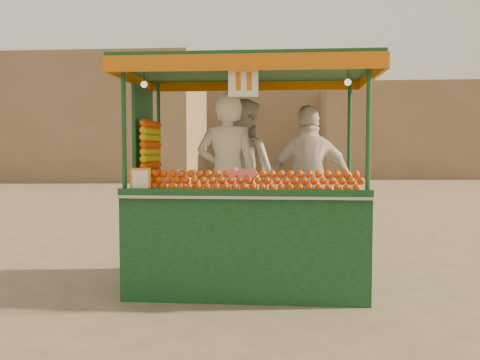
# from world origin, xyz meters

# --- Properties ---
(ground) EXTENTS (90.00, 90.00, 0.00)m
(ground) POSITION_xyz_m (0.00, 0.00, 0.00)
(ground) COLOR brown
(ground) RESTS_ON ground
(building_left) EXTENTS (10.00, 6.00, 6.00)m
(building_left) POSITION_xyz_m (-9.00, 20.00, 3.00)
(building_left) COLOR #8F6E51
(building_left) RESTS_ON ground
(building_right) EXTENTS (9.00, 6.00, 5.00)m
(building_right) POSITION_xyz_m (7.00, 24.00, 2.50)
(building_right) COLOR #8F6E51
(building_right) RESTS_ON ground
(building_center) EXTENTS (14.00, 7.00, 7.00)m
(building_center) POSITION_xyz_m (-2.00, 30.00, 3.50)
(building_center) COLOR #8F6E51
(building_center) RESTS_ON ground
(juice_cart) EXTENTS (2.71, 1.76, 2.47)m
(juice_cart) POSITION_xyz_m (-0.17, -0.08, 0.81)
(juice_cart) COLOR #0E3419
(juice_cart) RESTS_ON ground
(vendor_left) EXTENTS (0.69, 0.45, 1.88)m
(vendor_left) POSITION_xyz_m (-0.34, 0.10, 1.22)
(vendor_left) COLOR white
(vendor_left) RESTS_ON ground
(vendor_middle) EXTENTS (1.14, 1.08, 1.86)m
(vendor_middle) POSITION_xyz_m (-0.22, 0.62, 1.21)
(vendor_middle) COLOR silver
(vendor_middle) RESTS_ON ground
(vendor_right) EXTENTS (1.08, 0.57, 1.75)m
(vendor_right) POSITION_xyz_m (0.59, 0.25, 1.16)
(vendor_right) COLOR silver
(vendor_right) RESTS_ON ground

